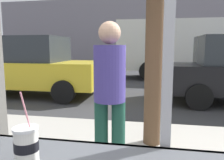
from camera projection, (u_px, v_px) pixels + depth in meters
ground_plane at (154, 85)px, 9.01m from camera, size 60.00×60.00×0.00m
building_facade_far at (155, 32)px, 19.11m from camera, size 28.00×1.20×5.65m
soda_cup_left at (26, 145)px, 0.95m from camera, size 0.11×0.11×0.32m
parked_car_yellow at (34, 66)px, 7.04m from camera, size 4.13×2.00×1.84m
box_truck at (183, 47)px, 10.73m from camera, size 6.31×2.44×2.75m
pedestrian at (110, 92)px, 2.26m from camera, size 0.32×0.32×1.63m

